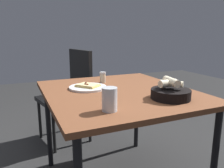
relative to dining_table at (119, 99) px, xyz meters
The scene contains 6 objects.
dining_table is the anchor object (origin of this frame).
pizza_plate 0.23m from the dining_table, 128.43° to the right, with size 0.26×0.26×0.04m.
bread_basket 0.37m from the dining_table, 32.72° to the left, with size 0.23×0.23×0.12m.
beer_glass 0.42m from the dining_table, 31.59° to the right, with size 0.08×0.08×0.12m.
pepper_shaker 0.29m from the dining_table, behind, with size 0.05×0.05×0.08m.
chair_near 0.91m from the dining_table, behind, with size 0.53×0.53×0.92m.
Camera 1 is at (1.30, -0.62, 1.08)m, focal length 36.06 mm.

